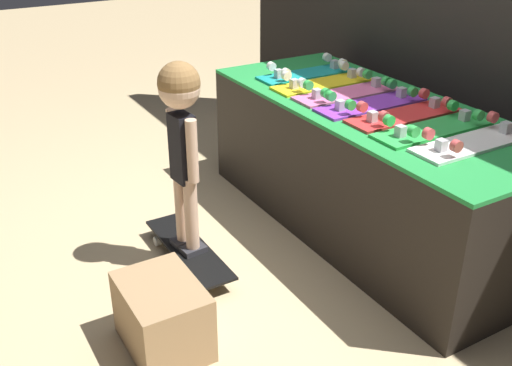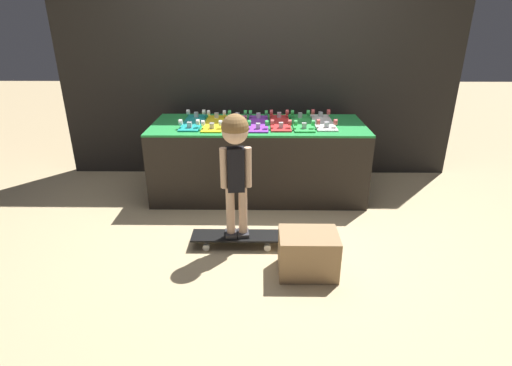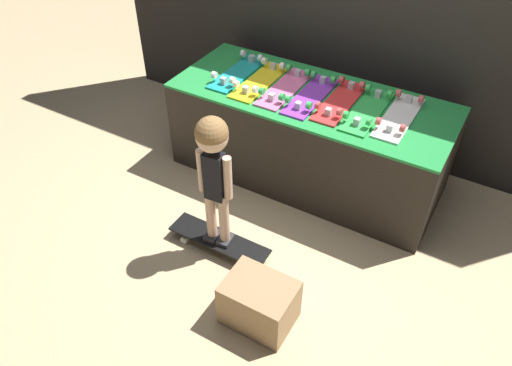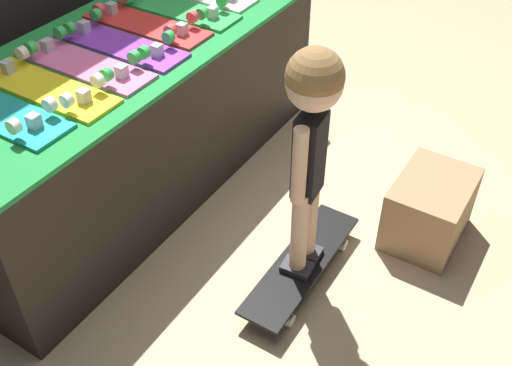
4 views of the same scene
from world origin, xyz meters
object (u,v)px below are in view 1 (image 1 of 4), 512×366
(skateboard_purple_on_rack, at_px, (371,102))
(storage_box, at_px, (163,316))
(skateboard_white_on_rack, at_px, (474,141))
(child, at_px, (181,123))
(skateboard_green_on_rack, at_px, (433,127))
(skateboard_teal_on_rack, at_px, (307,72))
(skateboard_on_floor, at_px, (189,250))
(skateboard_yellow_on_rack, at_px, (324,82))
(skateboard_pink_on_rack, at_px, (347,92))
(skateboard_red_on_rack, at_px, (404,113))

(skateboard_purple_on_rack, distance_m, storage_box, 1.52)
(skateboard_white_on_rack, height_order, child, child)
(skateboard_green_on_rack, relative_size, child, 0.64)
(skateboard_teal_on_rack, bearing_deg, skateboard_on_floor, -65.47)
(skateboard_purple_on_rack, bearing_deg, storage_box, -75.14)
(skateboard_green_on_rack, bearing_deg, skateboard_white_on_rack, 9.96)
(skateboard_yellow_on_rack, distance_m, skateboard_pink_on_rack, 0.21)
(skateboard_red_on_rack, distance_m, skateboard_green_on_rack, 0.21)
(skateboard_pink_on_rack, xyz_separation_m, skateboard_on_floor, (0.05, -1.01, -0.67))
(skateboard_green_on_rack, xyz_separation_m, skateboard_on_floor, (-0.58, -1.02, -0.67))
(storage_box, bearing_deg, child, 145.78)
(skateboard_yellow_on_rack, bearing_deg, skateboard_on_floor, -75.36)
(skateboard_on_floor, bearing_deg, skateboard_white_on_rack, 53.36)
(child, bearing_deg, skateboard_yellow_on_rack, 99.18)
(skateboard_teal_on_rack, xyz_separation_m, skateboard_green_on_rack, (1.05, -0.01, 0.00))
(skateboard_teal_on_rack, bearing_deg, storage_box, -54.50)
(skateboard_purple_on_rack, bearing_deg, skateboard_red_on_rack, 8.50)
(skateboard_pink_on_rack, distance_m, skateboard_white_on_rack, 0.84)
(skateboard_pink_on_rack, xyz_separation_m, skateboard_green_on_rack, (0.63, 0.01, 0.00))
(skateboard_purple_on_rack, height_order, skateboard_on_floor, skateboard_purple_on_rack)
(storage_box, bearing_deg, skateboard_pink_on_rack, 112.71)
(skateboard_teal_on_rack, distance_m, skateboard_purple_on_rack, 0.63)
(skateboard_pink_on_rack, distance_m, storage_box, 1.59)
(skateboard_on_floor, bearing_deg, storage_box, -34.22)
(skateboard_teal_on_rack, bearing_deg, skateboard_red_on_rack, 0.01)
(skateboard_purple_on_rack, bearing_deg, skateboard_white_on_rack, 4.84)
(skateboard_purple_on_rack, relative_size, skateboard_green_on_rack, 1.00)
(skateboard_teal_on_rack, xyz_separation_m, skateboard_purple_on_rack, (0.63, -0.03, 0.00))
(skateboard_yellow_on_rack, height_order, skateboard_pink_on_rack, same)
(skateboard_green_on_rack, height_order, storage_box, skateboard_green_on_rack)
(skateboard_white_on_rack, bearing_deg, skateboard_pink_on_rack, -176.74)
(skateboard_on_floor, height_order, storage_box, storage_box)
(skateboard_purple_on_rack, relative_size, skateboard_red_on_rack, 1.00)
(skateboard_purple_on_rack, height_order, skateboard_green_on_rack, same)
(skateboard_purple_on_rack, relative_size, skateboard_white_on_rack, 1.00)
(skateboard_green_on_rack, bearing_deg, child, -119.47)
(storage_box, bearing_deg, skateboard_teal_on_rack, 125.50)
(skateboard_white_on_rack, bearing_deg, storage_box, -100.84)
(skateboard_pink_on_rack, bearing_deg, skateboard_white_on_rack, 3.26)
(skateboard_on_floor, relative_size, storage_box, 1.77)
(skateboard_yellow_on_rack, relative_size, skateboard_on_floor, 0.86)
(skateboard_teal_on_rack, bearing_deg, skateboard_yellow_on_rack, -8.11)
(skateboard_teal_on_rack, xyz_separation_m, skateboard_red_on_rack, (0.84, 0.00, 0.00))
(skateboard_green_on_rack, height_order, child, child)
(skateboard_yellow_on_rack, relative_size, child, 0.64)
(skateboard_white_on_rack, xyz_separation_m, child, (-0.79, -1.06, 0.03))
(skateboard_yellow_on_rack, distance_m, skateboard_purple_on_rack, 0.42)
(skateboard_purple_on_rack, height_order, skateboard_red_on_rack, same)
(skateboard_green_on_rack, distance_m, skateboard_on_floor, 1.35)
(child, bearing_deg, skateboard_white_on_rack, 47.90)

